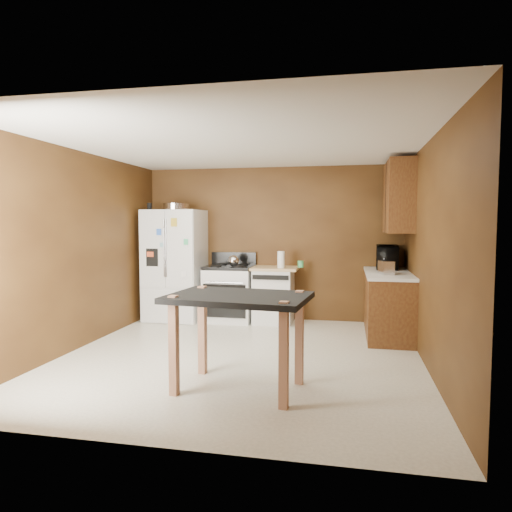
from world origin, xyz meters
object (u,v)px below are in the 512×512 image
(kettle, at_px, (233,261))
(paper_towel, at_px, (281,260))
(dishwasher, at_px, (274,294))
(pen_cup, at_px, (149,207))
(refrigerator, at_px, (175,265))
(island, at_px, (239,309))
(roasting_pan, at_px, (176,207))
(microwave, at_px, (387,258))
(gas_range, at_px, (230,293))
(toaster, at_px, (386,268))
(green_canister, at_px, (301,264))

(kettle, xyz_separation_m, paper_towel, (0.77, -0.02, 0.03))
(kettle, height_order, dishwasher, kettle)
(pen_cup, xyz_separation_m, dishwasher, (2.04, 0.13, -1.41))
(refrigerator, xyz_separation_m, island, (1.78, -2.89, -0.12))
(roasting_pan, height_order, kettle, roasting_pan)
(dishwasher, bearing_deg, island, -87.08)
(roasting_pan, bearing_deg, microwave, 1.66)
(kettle, relative_size, gas_range, 0.16)
(roasting_pan, height_order, refrigerator, roasting_pan)
(kettle, height_order, paper_towel, paper_towel)
(paper_towel, xyz_separation_m, toaster, (1.53, -0.65, -0.03))
(island, bearing_deg, pen_cup, 127.65)
(toaster, bearing_deg, kettle, 149.28)
(roasting_pan, bearing_deg, gas_range, 5.80)
(gas_range, bearing_deg, paper_towel, -7.61)
(dishwasher, bearing_deg, green_canister, 4.41)
(microwave, height_order, dishwasher, microwave)
(green_canister, xyz_separation_m, island, (-0.27, -3.01, -0.16))
(toaster, distance_m, island, 2.67)
(dishwasher, bearing_deg, kettle, -168.98)
(dishwasher, bearing_deg, gas_range, -178.06)
(paper_towel, bearing_deg, green_canister, 30.83)
(refrigerator, bearing_deg, dishwasher, 2.99)
(kettle, distance_m, dishwasher, 0.84)
(paper_towel, distance_m, island, 2.85)
(gas_range, bearing_deg, green_canister, 2.86)
(toaster, xyz_separation_m, dishwasher, (-1.66, 0.79, -0.54))
(kettle, xyz_separation_m, microwave, (2.37, 0.11, 0.07))
(roasting_pan, distance_m, microwave, 3.42)
(kettle, height_order, refrigerator, refrigerator)
(kettle, relative_size, toaster, 0.72)
(green_canister, bearing_deg, gas_range, -177.14)
(kettle, xyz_separation_m, green_canister, (1.06, 0.16, -0.05))
(pen_cup, relative_size, toaster, 0.47)
(pen_cup, relative_size, refrigerator, 0.06)
(roasting_pan, relative_size, toaster, 1.71)
(roasting_pan, relative_size, kettle, 2.38)
(pen_cup, height_order, gas_range, pen_cup)
(roasting_pan, xyz_separation_m, pen_cup, (-0.45, -0.02, 0.01))
(refrigerator, bearing_deg, pen_cup, -173.66)
(toaster, bearing_deg, dishwasher, 140.11)
(pen_cup, xyz_separation_m, green_canister, (2.47, 0.16, -0.92))
(pen_cup, height_order, kettle, pen_cup)
(refrigerator, distance_m, gas_range, 1.01)
(green_canister, bearing_deg, pen_cup, -176.21)
(paper_towel, distance_m, dishwasher, 0.60)
(gas_range, height_order, dishwasher, gas_range)
(paper_towel, relative_size, dishwasher, 0.29)
(green_canister, height_order, toaster, toaster)
(paper_towel, xyz_separation_m, microwave, (1.60, 0.12, 0.04))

